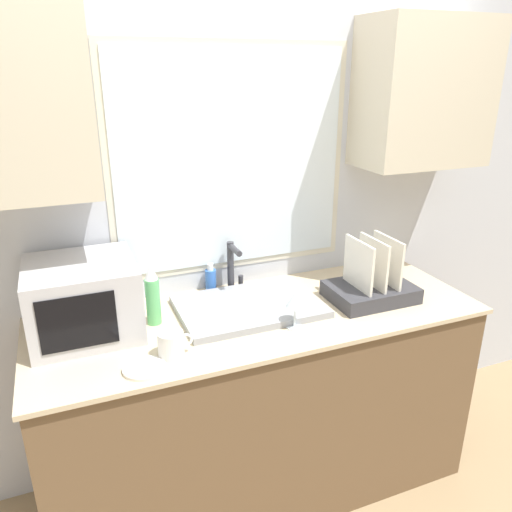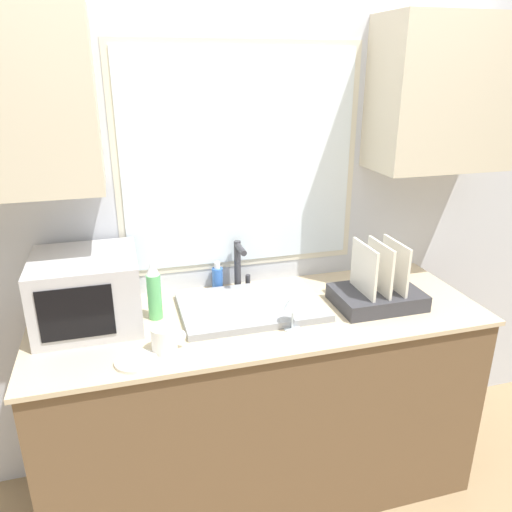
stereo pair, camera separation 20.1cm
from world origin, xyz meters
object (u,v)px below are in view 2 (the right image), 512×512
mug_near_sink (165,339)px  wine_glass (293,303)px  dish_rack (377,292)px  soap_bottle (217,277)px  faucet (239,262)px  microwave (87,291)px  spray_bottle (154,290)px

mug_near_sink → wine_glass: (0.51, 0.03, 0.07)m
dish_rack → soap_bottle: (-0.65, 0.36, -0.01)m
soap_bottle → wine_glass: size_ratio=0.87×
faucet → microwave: microwave is taller
dish_rack → mug_near_sink: 0.96m
mug_near_sink → wine_glass: bearing=3.0°
dish_rack → spray_bottle: (-0.96, 0.14, 0.06)m
dish_rack → spray_bottle: dish_rack is taller
faucet → spray_bottle: 0.45m
faucet → soap_bottle: bearing=163.4°
faucet → dish_rack: 0.64m
dish_rack → mug_near_sink: bearing=-171.8°
microwave → soap_bottle: bearing=18.3°
microwave → dish_rack: bearing=-7.9°
soap_bottle → mug_near_sink: (-0.30, -0.50, -0.01)m
dish_rack → soap_bottle: size_ratio=2.76×
dish_rack → spray_bottle: size_ratio=1.41×
mug_near_sink → faucet: bearing=49.2°
spray_bottle → microwave: bearing=173.7°
soap_bottle → spray_bottle: bearing=-144.9°
spray_bottle → dish_rack: bearing=-8.4°
faucet → spray_bottle: bearing=-155.3°
dish_rack → soap_bottle: dish_rack is taller
faucet → wine_glass: size_ratio=1.51×
soap_bottle → mug_near_sink: bearing=-121.4°
microwave → soap_bottle: microwave is taller
faucet → soap_bottle: (-0.10, 0.03, -0.08)m
dish_rack → spray_bottle: 0.97m
microwave → spray_bottle: 0.27m
faucet → soap_bottle: 0.13m
microwave → soap_bottle: size_ratio=3.01×
faucet → mug_near_sink: size_ratio=1.82×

